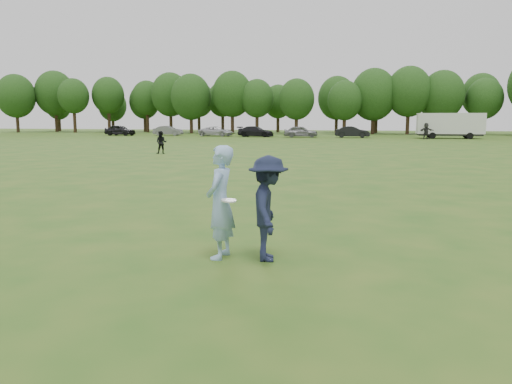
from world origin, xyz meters
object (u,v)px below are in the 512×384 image
Objects in this scene: player_far_a at (161,143)px; car_e at (301,132)px; car_f at (352,132)px; car_d at (256,132)px; thrower at (220,202)px; player_far_d at (426,131)px; cargo_trailer at (450,124)px; car_c at (216,131)px; car_a at (120,130)px; car_b at (168,131)px; defender at (268,208)px.

player_far_a is 0.36× the size of car_e.
car_f is (6.79, 0.52, -0.03)m from car_e.
car_f is at bearing -93.38° from car_e.
car_e reaches higher than car_d.
thrower is 60.41m from car_d.
thrower reaches higher than player_far_d.
car_d is 0.56× the size of cargo_trailer.
car_d is (6.05, -1.15, 0.04)m from car_c.
car_f is at bearing -85.63° from car_d.
car_f is at bearing -178.59° from thrower.
cargo_trailer reaches higher than car_a.
car_b is (-14.33, 36.03, -0.11)m from player_far_a.
player_far_a is at bearing -140.40° from car_a.
car_c is 0.55× the size of cargo_trailer.
car_e is 18.95m from cargo_trailer.
car_e is at bearing -178.97° from cargo_trailer.
car_a is 1.02× the size of car_e.
car_d is at bearing 87.82° from car_f.
player_far_a is 0.38× the size of car_b.
thrower is 0.23× the size of cargo_trailer.
car_a is at bearing 111.49° from player_far_a.
car_a is 0.93× the size of car_d.
car_a is (-42.95, 3.45, -0.21)m from player_far_d.
defender is at bearing -162.05° from car_d.
car_b is 27.05m from car_f.
car_c is 1.10× the size of car_f.
thrower is at bearing -162.88° from car_d.
car_e is 1.01× the size of car_f.
car_a is at bearing 79.40° from car_e.
player_far_a is at bearing 158.14° from car_f.
player_far_d is at bearing 172.29° from thrower.
car_f is at bearing 179.13° from cargo_trailer.
defender reaches higher than player_far_a.
car_e is (-6.11, 58.39, -0.27)m from thrower.
thrower is at bearing -160.23° from car_b.
player_far_a is at bearing -161.76° from car_b.
car_d is 25.30m from cargo_trailer.
cargo_trailer is (39.07, -2.51, 1.06)m from car_b.
player_far_d is 4.04m from cargo_trailer.
car_a is at bearing 19.06° from defender.
cargo_trailer reaches higher than car_b.
car_e is (5.83, 33.18, -0.05)m from player_far_a.
cargo_trailer is at bearing -85.14° from car_c.
thrower reaches higher than car_d.
car_d is (-13.35, 59.06, -0.23)m from defender.
cargo_trailer is (3.11, 2.46, 0.77)m from player_far_d.
car_c is (14.74, 0.54, -0.10)m from car_a.
car_d is (-0.53, 33.90, -0.09)m from player_far_a.
defender is 1.16× the size of player_far_a.
car_c is at bearing 73.65° from car_e.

